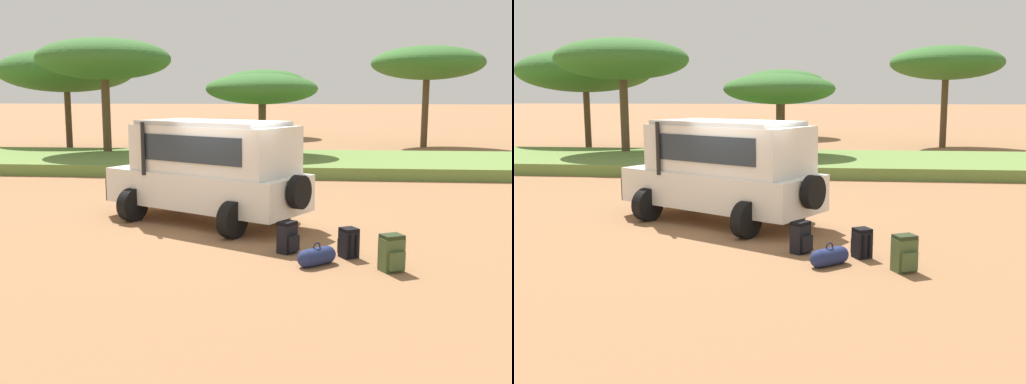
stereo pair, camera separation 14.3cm
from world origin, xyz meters
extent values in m
plane|color=#936642|center=(0.00, 0.00, 0.00)|extent=(320.00, 320.00, 0.00)
cube|color=olive|center=(0.00, 11.54, 0.22)|extent=(120.00, 7.00, 0.44)
cube|color=silver|center=(-0.67, 0.74, 0.82)|extent=(5.20, 4.06, 0.84)
cube|color=silver|center=(-0.45, 0.61, 1.79)|extent=(4.21, 3.43, 1.10)
cube|color=#232D38|center=(-1.78, 1.36, 1.74)|extent=(0.81, 1.39, 0.77)
cube|color=#232D38|center=(-0.89, -0.17, 1.84)|extent=(2.58, 1.47, 0.60)
cube|color=#232D38|center=(-0.01, 1.40, 1.84)|extent=(2.58, 1.47, 0.60)
cube|color=#B7B7B7|center=(-0.50, 0.64, 2.39)|extent=(3.83, 3.17, 0.10)
cube|color=black|center=(-2.91, 1.99, 0.65)|extent=(0.93, 1.49, 0.56)
cylinder|color=black|center=(-2.11, 0.43, 1.79)|extent=(0.10, 0.10, 1.25)
cylinder|color=black|center=(-2.47, 0.63, 0.40)|extent=(0.64, 0.83, 0.80)
cylinder|color=black|center=(-1.52, 2.32, 0.40)|extent=(0.64, 0.83, 0.80)
cylinder|color=black|center=(0.18, -0.85, 0.40)|extent=(0.64, 0.83, 0.80)
cylinder|color=black|center=(1.13, 0.84, 0.40)|extent=(0.64, 0.83, 0.80)
cylinder|color=black|center=(1.59, -0.53, 0.97)|extent=(0.55, 0.75, 0.74)
cube|color=black|center=(2.58, -2.16, 0.25)|extent=(0.40, 0.40, 0.50)
cube|color=black|center=(2.49, -2.00, 0.19)|extent=(0.24, 0.18, 0.28)
cube|color=black|center=(2.58, -2.16, 0.53)|extent=(0.40, 0.40, 0.07)
cylinder|color=black|center=(2.60, -2.34, 0.25)|extent=(0.04, 0.04, 0.43)
cylinder|color=black|center=(2.72, -2.27, 0.25)|extent=(0.04, 0.04, 0.43)
cube|color=#42562D|center=(3.27, -2.96, 0.29)|extent=(0.47, 0.42, 0.58)
cube|color=#42562D|center=(3.35, -3.12, 0.22)|extent=(0.29, 0.20, 0.32)
cube|color=#242F19|center=(3.27, -2.96, 0.61)|extent=(0.46, 0.42, 0.07)
cylinder|color=#242F19|center=(3.28, -2.78, 0.29)|extent=(0.04, 0.04, 0.50)
cylinder|color=#242F19|center=(3.12, -2.86, 0.29)|extent=(0.04, 0.04, 0.50)
cube|color=black|center=(1.40, -1.93, 0.28)|extent=(0.41, 0.44, 0.56)
cube|color=black|center=(1.54, -2.03, 0.21)|extent=(0.22, 0.27, 0.31)
cube|color=black|center=(1.40, -1.93, 0.59)|extent=(0.41, 0.43, 0.07)
cylinder|color=black|center=(1.33, -1.78, 0.28)|extent=(0.04, 0.04, 0.48)
cylinder|color=black|center=(1.24, -1.92, 0.28)|extent=(0.04, 0.04, 0.48)
cylinder|color=navy|center=(1.97, -2.75, 0.16)|extent=(0.60, 0.58, 0.33)
sphere|color=navy|center=(1.78, -2.92, 0.16)|extent=(0.32, 0.32, 0.32)
sphere|color=navy|center=(2.17, -2.59, 0.16)|extent=(0.32, 0.32, 0.32)
torus|color=#121834|center=(1.97, -2.75, 0.35)|extent=(0.14, 0.13, 0.16)
cylinder|color=brown|center=(-11.65, 18.83, 1.65)|extent=(0.35, 0.35, 3.30)
ellipsoid|color=#336628|center=(-11.65, 18.83, 4.27)|extent=(7.42, 6.83, 2.30)
cylinder|color=brown|center=(-7.57, 13.44, 1.91)|extent=(0.38, 0.38, 3.82)
ellipsoid|color=#336628|center=(-7.57, 13.44, 4.60)|extent=(6.00, 5.82, 1.84)
cylinder|color=brown|center=(-1.68, 29.38, 1.55)|extent=(0.29, 0.29, 3.10)
ellipsoid|color=#336628|center=(-1.68, 29.38, 3.84)|extent=(5.80, 6.15, 1.75)
cylinder|color=brown|center=(-0.40, 12.84, 1.35)|extent=(0.29, 0.29, 2.70)
ellipsoid|color=#336628|center=(-0.40, 12.84, 3.26)|extent=(4.85, 4.67, 1.33)
cylinder|color=brown|center=(8.17, 21.90, 1.98)|extent=(0.37, 0.37, 3.95)
ellipsoid|color=#336628|center=(8.17, 21.90, 4.75)|extent=(6.26, 6.88, 1.88)
camera|label=1|loc=(1.90, -13.27, 3.08)|focal=42.00mm
camera|label=2|loc=(2.04, -13.26, 3.08)|focal=42.00mm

